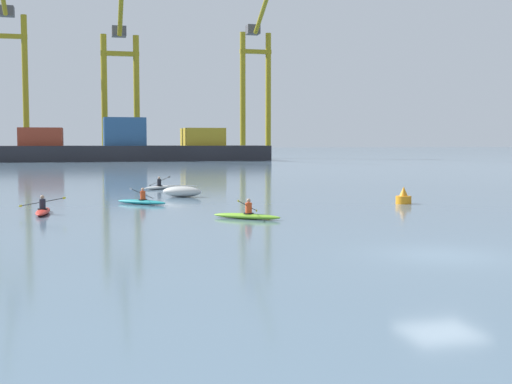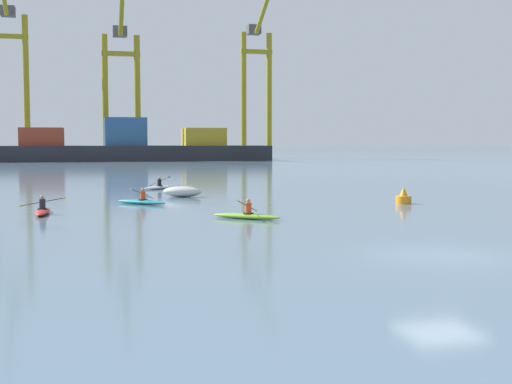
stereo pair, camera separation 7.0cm
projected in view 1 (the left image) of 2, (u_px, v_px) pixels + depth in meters
name	position (u px, v px, depth m)	size (l,w,h in m)	color
ground_plane	(442.00, 255.00, 21.18)	(800.00, 800.00, 0.00)	slate
container_barge	(125.00, 148.00, 127.23)	(54.59, 11.64, 8.09)	#28282D
gantry_crane_west	(6.00, 61.00, 133.87)	(8.03, 21.35, 39.16)	olive
gantry_crane_west_mid	(120.00, 74.00, 132.32)	(7.48, 16.78, 34.76)	olive
gantry_crane_east_mid	(256.00, 74.00, 145.54)	(6.94, 19.33, 36.56)	olive
capsized_dinghy	(182.00, 192.00, 43.60)	(2.82, 2.15, 0.76)	beige
channel_buoy	(404.00, 198.00, 38.83)	(0.90, 0.90, 1.00)	orange
kayak_white	(160.00, 187.00, 50.81)	(3.00, 2.64, 1.05)	silver
kayak_lime	(247.00, 215.00, 31.15)	(3.03, 2.59, 1.00)	#7ABC2D
kayak_red	(43.00, 211.00, 33.23)	(2.26, 3.43, 0.95)	red
kayak_teal	(142.00, 201.00, 38.52)	(2.90, 2.75, 1.03)	teal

